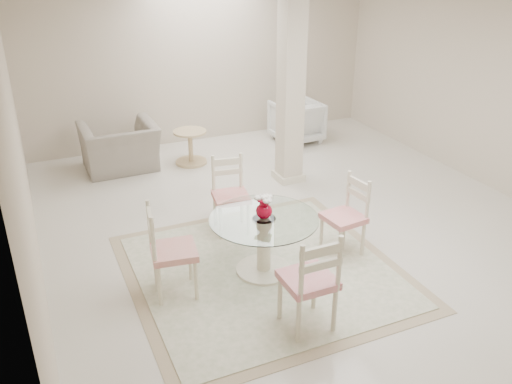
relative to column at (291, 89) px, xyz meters
name	(u,v)px	position (x,y,z in m)	size (l,w,h in m)	color
ground	(300,224)	(-0.50, -1.30, -1.35)	(7.00, 7.00, 0.00)	silver
room_shell	(306,75)	(-0.50, -1.30, 0.51)	(6.02, 7.02, 2.71)	beige
column	(291,89)	(0.00, 0.00, 0.00)	(0.30, 0.30, 2.70)	beige
area_rug	(264,271)	(-1.35, -2.07, -1.34)	(2.77, 2.77, 0.02)	tan
dining_table	(264,245)	(-1.35, -2.07, -1.02)	(1.11, 1.11, 0.64)	#F9E8CC
red_vase	(264,207)	(-1.35, -2.08, -0.58)	(0.20, 0.18, 0.26)	#A2051F
dining_chair_east	(348,210)	(-0.33, -2.08, -0.83)	(0.44, 0.44, 1.00)	#F1E3C6
dining_chair_north	(230,189)	(-1.33, -1.06, -0.81)	(0.47, 0.47, 1.02)	#F0E7C5
dining_chair_west	(166,245)	(-2.37, -2.05, -0.79)	(0.49, 0.49, 1.07)	#F3EAC8
dining_chair_south	(312,276)	(-1.36, -3.10, -0.77)	(0.44, 0.44, 1.10)	beige
recliner_taupe	(120,147)	(-2.16, 1.38, -1.00)	(1.09, 0.95, 0.71)	gray
armchair_white	(296,121)	(0.87, 1.43, -1.00)	(0.75, 0.78, 0.71)	white
side_table	(191,148)	(-1.11, 1.18, -1.10)	(0.51, 0.51, 0.53)	tan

